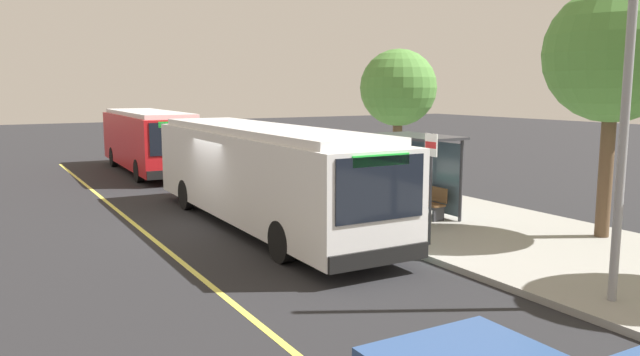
{
  "coord_description": "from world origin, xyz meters",
  "views": [
    {
      "loc": [
        17.09,
        -6.27,
        4.01
      ],
      "look_at": [
        3.59,
        1.5,
        1.73
      ],
      "focal_mm": 34.23,
      "sensor_mm": 36.0,
      "label": 1
    }
  ],
  "objects_px": {
    "route_sign_post": "(431,173)",
    "transit_bus_second": "(149,139)",
    "waiting_bench": "(425,201)",
    "transit_bus_main": "(262,172)",
    "pedestrian_commuter": "(345,177)"
  },
  "relations": [
    {
      "from": "transit_bus_main",
      "to": "pedestrian_commuter",
      "type": "distance_m",
      "value": 3.5
    },
    {
      "from": "waiting_bench",
      "to": "pedestrian_commuter",
      "type": "xyz_separation_m",
      "value": [
        -2.65,
        -1.21,
        0.48
      ]
    },
    {
      "from": "route_sign_post",
      "to": "transit_bus_second",
      "type": "bearing_deg",
      "value": -172.74
    },
    {
      "from": "transit_bus_main",
      "to": "transit_bus_second",
      "type": "xyz_separation_m",
      "value": [
        -13.57,
        0.19,
        -0.0
      ]
    },
    {
      "from": "route_sign_post",
      "to": "pedestrian_commuter",
      "type": "relative_size",
      "value": 1.66
    },
    {
      "from": "pedestrian_commuter",
      "to": "transit_bus_second",
      "type": "bearing_deg",
      "value": -166.01
    },
    {
      "from": "waiting_bench",
      "to": "pedestrian_commuter",
      "type": "bearing_deg",
      "value": -155.5
    },
    {
      "from": "waiting_bench",
      "to": "route_sign_post",
      "type": "bearing_deg",
      "value": -37.66
    },
    {
      "from": "transit_bus_main",
      "to": "waiting_bench",
      "type": "distance_m",
      "value": 5.03
    },
    {
      "from": "transit_bus_second",
      "to": "waiting_bench",
      "type": "relative_size",
      "value": 6.43
    },
    {
      "from": "transit_bus_second",
      "to": "pedestrian_commuter",
      "type": "distance_m",
      "value": 13.15
    },
    {
      "from": "transit_bus_main",
      "to": "route_sign_post",
      "type": "bearing_deg",
      "value": 28.84
    },
    {
      "from": "transit_bus_second",
      "to": "waiting_bench",
      "type": "height_order",
      "value": "transit_bus_second"
    },
    {
      "from": "transit_bus_second",
      "to": "pedestrian_commuter",
      "type": "bearing_deg",
      "value": 13.99
    },
    {
      "from": "waiting_bench",
      "to": "transit_bus_main",
      "type": "bearing_deg",
      "value": -111.84
    }
  ]
}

